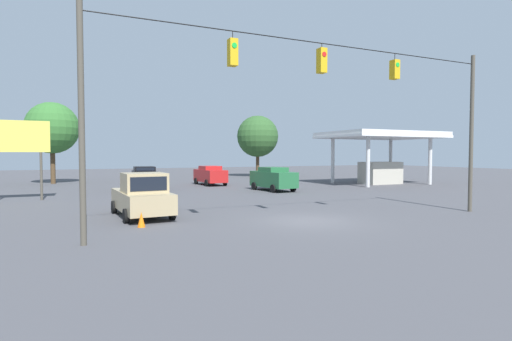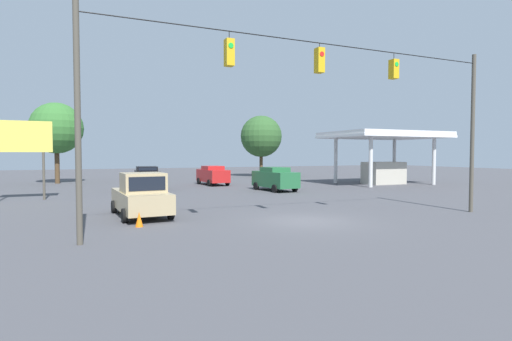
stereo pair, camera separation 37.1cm
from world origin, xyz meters
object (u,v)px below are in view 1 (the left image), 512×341
(traffic_cone_third, at_px, (126,205))
(traffic_cone_fourth, at_px, (119,201))
(sedan_black_withflow_far, at_px, (144,178))
(overhead_signal_span, at_px, (320,104))
(sedan_red_oncoming_deep, at_px, (210,175))
(roadside_billboard, at_px, (17,142))
(gas_station, at_px, (381,146))
(traffic_cone_nearest, at_px, (141,220))
(traffic_cone_second, at_px, (133,212))
(tree_horizon_left, at_px, (258,136))
(tree_horizon_right, at_px, (52,128))
(sedan_green_oncoming_far, at_px, (273,178))
(pickup_truck_tan_parked_shoulder, at_px, (142,196))

(traffic_cone_third, distance_m, traffic_cone_fourth, 2.23)
(sedan_black_withflow_far, bearing_deg, traffic_cone_fourth, 73.14)
(overhead_signal_span, distance_m, traffic_cone_fourth, 12.97)
(sedan_red_oncoming_deep, height_order, roadside_billboard, roadside_billboard)
(gas_station, bearing_deg, traffic_cone_nearest, 29.46)
(traffic_cone_second, bearing_deg, traffic_cone_third, -90.25)
(traffic_cone_nearest, distance_m, tree_horizon_left, 37.30)
(gas_station, height_order, tree_horizon_right, tree_horizon_right)
(overhead_signal_span, height_order, traffic_cone_second, overhead_signal_span)
(traffic_cone_nearest, bearing_deg, tree_horizon_left, -122.30)
(traffic_cone_nearest, relative_size, tree_horizon_left, 0.08)
(sedan_green_oncoming_far, height_order, traffic_cone_third, sedan_green_oncoming_far)
(traffic_cone_second, height_order, traffic_cone_fourth, same)
(tree_horizon_left, bearing_deg, pickup_truck_tan_parked_shoulder, 55.90)
(overhead_signal_span, relative_size, traffic_cone_nearest, 30.02)
(traffic_cone_second, relative_size, traffic_cone_fourth, 1.00)
(sedan_red_oncoming_deep, bearing_deg, traffic_cone_fourth, 53.18)
(sedan_black_withflow_far, distance_m, traffic_cone_third, 12.47)
(gas_station, bearing_deg, tree_horizon_right, -24.80)
(sedan_green_oncoming_far, bearing_deg, overhead_signal_span, 70.06)
(traffic_cone_second, distance_m, tree_horizon_right, 26.75)
(sedan_red_oncoming_deep, relative_size, traffic_cone_third, 7.36)
(sedan_black_withflow_far, height_order, traffic_cone_third, sedan_black_withflow_far)
(overhead_signal_span, relative_size, gas_station, 1.68)
(traffic_cone_third, xyz_separation_m, gas_station, (-25.56, -9.48, 3.46))
(traffic_cone_nearest, bearing_deg, pickup_truck_tan_parked_shoulder, -99.61)
(sedan_green_oncoming_far, xyz_separation_m, traffic_cone_second, (12.36, 9.85, -0.69))
(sedan_black_withflow_far, relative_size, roadside_billboard, 0.89)
(traffic_cone_fourth, height_order, roadside_billboard, roadside_billboard)
(sedan_black_withflow_far, distance_m, tree_horizon_right, 14.07)
(sedan_green_oncoming_far, height_order, traffic_cone_fourth, sedan_green_oncoming_far)
(pickup_truck_tan_parked_shoulder, relative_size, roadside_billboard, 1.01)
(traffic_cone_fourth, xyz_separation_m, gas_station, (-25.71, -7.25, 3.46))
(pickup_truck_tan_parked_shoulder, xyz_separation_m, traffic_cone_third, (0.47, -2.18, -0.66))
(sedan_green_oncoming_far, bearing_deg, sedan_red_oncoming_deep, -70.35)
(traffic_cone_nearest, bearing_deg, sedan_green_oncoming_far, -135.24)
(traffic_cone_nearest, distance_m, roadside_billboard, 14.23)
(pickup_truck_tan_parked_shoulder, bearing_deg, overhead_signal_span, 140.78)
(sedan_red_oncoming_deep, height_order, sedan_green_oncoming_far, sedan_green_oncoming_far)
(tree_horizon_left, distance_m, tree_horizon_right, 24.30)
(pickup_truck_tan_parked_shoulder, relative_size, traffic_cone_fourth, 8.27)
(traffic_cone_fourth, bearing_deg, sedan_red_oncoming_deep, -126.82)
(sedan_red_oncoming_deep, xyz_separation_m, traffic_cone_nearest, (9.53, 20.11, -0.65))
(sedan_green_oncoming_far, bearing_deg, roadside_billboard, -1.08)
(sedan_black_withflow_far, bearing_deg, sedan_red_oncoming_deep, -155.51)
(traffic_cone_third, relative_size, tree_horizon_right, 0.08)
(sedan_red_oncoming_deep, height_order, traffic_cone_third, sedan_red_oncoming_deep)
(traffic_cone_second, relative_size, tree_horizon_right, 0.08)
(pickup_truck_tan_parked_shoulder, relative_size, tree_horizon_left, 0.64)
(traffic_cone_fourth, relative_size, tree_horizon_right, 0.08)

